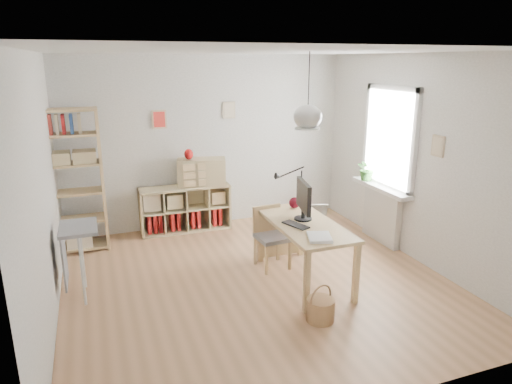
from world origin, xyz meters
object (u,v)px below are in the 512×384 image
object	(u,v)px
chair	(271,233)
storage_chest	(313,231)
monitor	(304,198)
drawer_chest	(202,172)
tall_bookshelf	(72,176)
desk	(304,230)
cube_shelf	(184,212)

from	to	relation	value
chair	storage_chest	xyz separation A→B (m)	(0.91, 0.55, -0.28)
monitor	drawer_chest	bearing A→B (deg)	121.77
tall_bookshelf	drawer_chest	bearing A→B (deg)	7.33
drawer_chest	monitor	bearing A→B (deg)	-56.30
desk	tall_bookshelf	distance (m)	3.27
chair	desk	bearing A→B (deg)	-71.41
storage_chest	monitor	xyz separation A→B (m)	(-0.65, -0.96, 0.84)
storage_chest	chair	bearing A→B (deg)	-131.14
desk	chair	world-z (taller)	chair
storage_chest	drawer_chest	xyz separation A→B (m)	(-1.40, 1.12, 0.76)
cube_shelf	chair	distance (m)	1.90
desk	monitor	xyz separation A→B (m)	(0.03, 0.11, 0.36)
storage_chest	drawer_chest	bearing A→B (deg)	158.99
cube_shelf	tall_bookshelf	xyz separation A→B (m)	(-1.56, -0.28, 0.79)
chair	monitor	size ratio (longest dim) A/B	1.48
desk	storage_chest	xyz separation A→B (m)	(0.68, 1.07, -0.49)
cube_shelf	drawer_chest	world-z (taller)	drawer_chest
monitor	drawer_chest	distance (m)	2.22
tall_bookshelf	chair	bearing A→B (deg)	-31.21
desk	cube_shelf	size ratio (longest dim) A/B	1.07
chair	monitor	world-z (taller)	monitor
cube_shelf	monitor	distance (m)	2.48
tall_bookshelf	cube_shelf	bearing A→B (deg)	10.19
storage_chest	monitor	bearing A→B (deg)	-106.53
storage_chest	tall_bookshelf	bearing A→B (deg)	-177.46
cube_shelf	drawer_chest	distance (m)	0.70
drawer_chest	chair	bearing A→B (deg)	-59.58
cube_shelf	tall_bookshelf	bearing A→B (deg)	-169.81
desk	drawer_chest	bearing A→B (deg)	108.20
tall_bookshelf	drawer_chest	xyz separation A→B (m)	(1.87, 0.24, -0.16)
storage_chest	monitor	world-z (taller)	monitor
desk	drawer_chest	distance (m)	2.32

